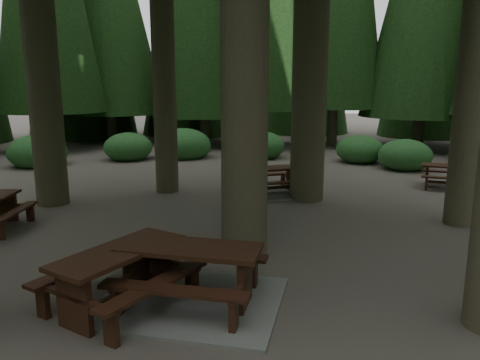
{
  "coord_description": "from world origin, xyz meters",
  "views": [
    {
      "loc": [
        0.94,
        -8.08,
        3.07
      ],
      "look_at": [
        0.69,
        1.33,
        1.1
      ],
      "focal_mm": 35.0,
      "sensor_mm": 36.0,
      "label": 1
    }
  ],
  "objects_px": {
    "picnic_table_a": "(190,283)",
    "picnic_table_e": "(120,269)",
    "picnic_table_c": "(268,185)",
    "picnic_table_d": "(450,173)"
  },
  "relations": [
    {
      "from": "picnic_table_e",
      "to": "picnic_table_d",
      "type": "bearing_deg",
      "value": -14.16
    },
    {
      "from": "picnic_table_e",
      "to": "picnic_table_c",
      "type": "bearing_deg",
      "value": 12.3
    },
    {
      "from": "picnic_table_a",
      "to": "picnic_table_d",
      "type": "height_order",
      "value": "picnic_table_a"
    },
    {
      "from": "picnic_table_a",
      "to": "picnic_table_e",
      "type": "xyz_separation_m",
      "value": [
        -0.95,
        -0.13,
        0.25
      ]
    },
    {
      "from": "picnic_table_d",
      "to": "picnic_table_a",
      "type": "bearing_deg",
      "value": -111.3
    },
    {
      "from": "picnic_table_a",
      "to": "picnic_table_c",
      "type": "height_order",
      "value": "picnic_table_a"
    },
    {
      "from": "picnic_table_d",
      "to": "picnic_table_e",
      "type": "xyz_separation_m",
      "value": [
        -7.65,
        -7.69,
        0.1
      ]
    },
    {
      "from": "picnic_table_a",
      "to": "picnic_table_e",
      "type": "relative_size",
      "value": 1.17
    },
    {
      "from": "picnic_table_d",
      "to": "picnic_table_c",
      "type": "bearing_deg",
      "value": -150.51
    },
    {
      "from": "picnic_table_c",
      "to": "picnic_table_a",
      "type": "bearing_deg",
      "value": -120.58
    }
  ]
}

